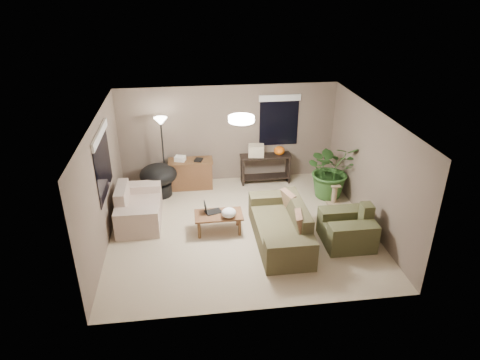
{
  "coord_description": "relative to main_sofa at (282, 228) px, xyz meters",
  "views": [
    {
      "loc": [
        -1.04,
        -7.76,
        4.95
      ],
      "look_at": [
        0.0,
        0.2,
        1.05
      ],
      "focal_mm": 32.0,
      "sensor_mm": 36.0,
      "label": 1
    }
  ],
  "objects": [
    {
      "name": "throw_pillows",
      "position": [
        0.26,
        0.0,
        0.36
      ],
      "size": [
        0.36,
        1.39,
        0.47
      ],
      "color": "#8C7251",
      "rests_on": "main_sofa"
    },
    {
      "name": "plastic_bag",
      "position": [
        -1.04,
        0.36,
        0.23
      ],
      "size": [
        0.35,
        0.33,
        0.21
      ],
      "primitive_type": "ellipsoid",
      "rotation": [
        0.0,
        0.0,
        -0.22
      ],
      "color": "white",
      "rests_on": "coffee_table"
    },
    {
      "name": "desk",
      "position": [
        -1.75,
        2.67,
        0.08
      ],
      "size": [
        1.1,
        0.5,
        0.75
      ],
      "color": "brown",
      "rests_on": "ground"
    },
    {
      "name": "window_back",
      "position": [
        0.55,
        3.06,
        1.49
      ],
      "size": [
        1.06,
        0.05,
        1.33
      ],
      "color": "black",
      "rests_on": "room_shell"
    },
    {
      "name": "floor_lamp",
      "position": [
        -2.4,
        2.57,
        1.3
      ],
      "size": [
        0.32,
        0.32,
        1.91
      ],
      "color": "black",
      "rests_on": "ground"
    },
    {
      "name": "console_table",
      "position": [
        0.17,
        2.74,
        0.14
      ],
      "size": [
        1.3,
        0.4,
        0.75
      ],
      "color": "black",
      "rests_on": "ground"
    },
    {
      "name": "armchair",
      "position": [
        1.3,
        -0.22,
        0.0
      ],
      "size": [
        0.95,
        1.0,
        0.85
      ],
      "color": "#46472B",
      "rests_on": "ground"
    },
    {
      "name": "room_shell",
      "position": [
        -0.75,
        0.58,
        0.96
      ],
      "size": [
        5.5,
        5.5,
        5.5
      ],
      "color": "#C1B290",
      "rests_on": "ground"
    },
    {
      "name": "desk_papers",
      "position": [
        -1.91,
        2.66,
        0.51
      ],
      "size": [
        0.72,
        0.32,
        0.12
      ],
      "color": "silver",
      "rests_on": "desk"
    },
    {
      "name": "cat_scratching_post",
      "position": [
        1.57,
        1.36,
        -0.08
      ],
      "size": [
        0.32,
        0.32,
        0.5
      ],
      "color": "tan",
      "rests_on": "ground"
    },
    {
      "name": "laptop",
      "position": [
        -1.41,
        0.61,
        0.19
      ],
      "size": [
        0.39,
        0.32,
        0.24
      ],
      "color": "black",
      "rests_on": "coffee_table"
    },
    {
      "name": "loveseat",
      "position": [
        -2.96,
        1.18,
        0.0
      ],
      "size": [
        0.9,
        1.6,
        0.85
      ],
      "color": "beige",
      "rests_on": "ground"
    },
    {
      "name": "pumpkin",
      "position": [
        0.52,
        2.74,
        0.57
      ],
      "size": [
        0.3,
        0.3,
        0.22
      ],
      "primitive_type": "ellipsoid",
      "rotation": [
        0.0,
        0.0,
        -0.1
      ],
      "color": "orange",
      "rests_on": "console_table"
    },
    {
      "name": "cardboard_box",
      "position": [
        -0.08,
        2.74,
        0.6
      ],
      "size": [
        0.43,
        0.35,
        0.29
      ],
      "primitive_type": "cube",
      "rotation": [
        0.0,
        0.0,
        -0.15
      ],
      "color": "beige",
      "rests_on": "console_table"
    },
    {
      "name": "coffee_table",
      "position": [
        -1.24,
        0.51,
        0.06
      ],
      "size": [
        1.0,
        0.55,
        0.42
      ],
      "color": "brown",
      "rests_on": "ground"
    },
    {
      "name": "ceiling_fixture",
      "position": [
        -0.75,
        0.58,
        2.15
      ],
      "size": [
        0.5,
        0.5,
        0.1
      ],
      "primitive_type": "cylinder",
      "color": "white",
      "rests_on": "room_shell"
    },
    {
      "name": "main_sofa",
      "position": [
        0.0,
        0.0,
        0.0
      ],
      "size": [
        0.95,
        2.2,
        0.85
      ],
      "color": "#4A452C",
      "rests_on": "ground"
    },
    {
      "name": "houseplant",
      "position": [
        1.6,
        1.77,
        0.26
      ],
      "size": [
        1.28,
        1.42,
        1.11
      ],
      "primitive_type": "imported",
      "color": "#2D5923",
      "rests_on": "ground"
    },
    {
      "name": "window_left",
      "position": [
        -3.48,
        0.88,
        1.49
      ],
      "size": [
        0.05,
        1.56,
        1.33
      ],
      "color": "black",
      "rests_on": "room_shell"
    },
    {
      "name": "papasan_chair",
      "position": [
        -2.54,
        2.36,
        0.17
      ],
      "size": [
        1.19,
        1.19,
        0.8
      ],
      "color": "black",
      "rests_on": "ground"
    }
  ]
}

